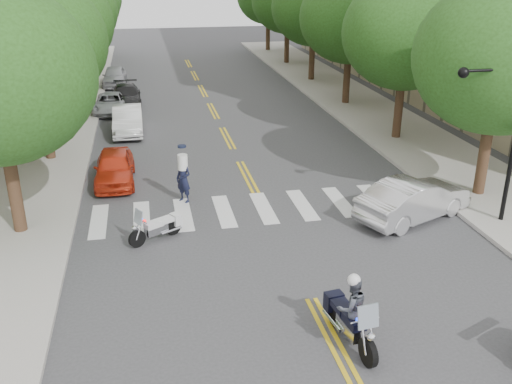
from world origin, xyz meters
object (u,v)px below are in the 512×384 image
object	(u,v)px
motorcycle_police	(350,312)
motorcycle_parked	(160,227)
officer_standing	(184,179)
convertible	(414,199)

from	to	relation	value
motorcycle_police	motorcycle_parked	xyz separation A→B (m)	(-4.41, 6.67, -0.42)
officer_standing	convertible	bearing A→B (deg)	26.31
convertible	motorcycle_police	bearing A→B (deg)	119.70
motorcycle_parked	officer_standing	size ratio (longest dim) A/B	0.98
motorcycle_parked	convertible	world-z (taller)	convertible
motorcycle_police	motorcycle_parked	distance (m)	8.01
motorcycle_police	officer_standing	bearing A→B (deg)	-78.88
officer_standing	motorcycle_parked	bearing A→B (deg)	-61.32
motorcycle_parked	convertible	bearing A→B (deg)	-121.39
motorcycle_police	motorcycle_parked	world-z (taller)	motorcycle_police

